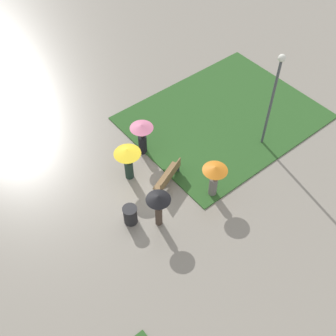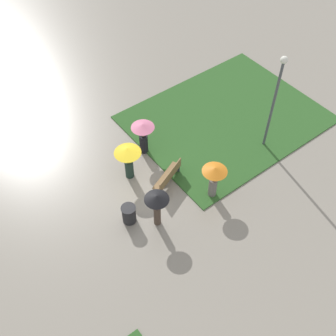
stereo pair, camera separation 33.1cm
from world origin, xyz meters
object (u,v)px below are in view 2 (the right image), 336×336
object	(u,v)px
crowd_person_yellow	(128,156)
crowd_person_pink	(143,133)
lamp_post	(276,93)
park_bench	(168,176)
crowd_person_orange	(214,176)
trash_bin	(129,214)
crowd_person_black	(157,203)

from	to	relation	value
crowd_person_yellow	crowd_person_pink	size ratio (longest dim) A/B	1.03
lamp_post	park_bench	bearing A→B (deg)	-9.72
crowd_person_orange	lamp_post	bearing A→B (deg)	167.24
lamp_post	trash_bin	bearing A→B (deg)	-2.13
crowd_person_black	lamp_post	bearing A→B (deg)	-76.56
park_bench	trash_bin	xyz separation A→B (m)	(2.48, 0.60, -0.03)
park_bench	lamp_post	world-z (taller)	lamp_post
lamp_post	crowd_person_orange	xyz separation A→B (m)	(4.01, 0.78, -1.90)
park_bench	crowd_person_black	distance (m)	2.33
park_bench	crowd_person_black	xyz separation A→B (m)	(1.63, 1.40, 0.90)
park_bench	crowd_person_pink	bearing A→B (deg)	-119.29
lamp_post	crowd_person_pink	xyz separation A→B (m)	(4.85, -3.15, -1.98)
park_bench	trash_bin	world-z (taller)	park_bench
lamp_post	crowd_person_black	bearing A→B (deg)	4.38
crowd_person_pink	crowd_person_black	size ratio (longest dim) A/B	0.96
park_bench	crowd_person_black	size ratio (longest dim) A/B	0.99
trash_bin	crowd_person_yellow	world-z (taller)	crowd_person_yellow
park_bench	crowd_person_yellow	distance (m)	2.00
park_bench	crowd_person_orange	world-z (taller)	crowd_person_orange
crowd_person_pink	crowd_person_yellow	bearing A→B (deg)	-153.36
crowd_person_pink	crowd_person_black	xyz separation A→B (m)	(1.91, 3.66, 0.18)
park_bench	crowd_person_pink	distance (m)	2.39
trash_bin	park_bench	bearing A→B (deg)	-166.50
park_bench	crowd_person_pink	xyz separation A→B (m)	(-0.28, -2.27, 0.71)
trash_bin	crowd_person_yellow	xyz separation A→B (m)	(-1.37, -2.00, 0.91)
crowd_person_orange	crowd_person_pink	bearing A→B (deg)	-101.69
crowd_person_yellow	park_bench	bearing A→B (deg)	167.81
crowd_person_pink	crowd_person_black	world-z (taller)	crowd_person_black
park_bench	trash_bin	size ratio (longest dim) A/B	2.06
crowd_person_black	crowd_person_orange	bearing A→B (deg)	-86.44
lamp_post	crowd_person_pink	bearing A→B (deg)	-32.95
park_bench	crowd_person_black	bearing A→B (deg)	18.24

